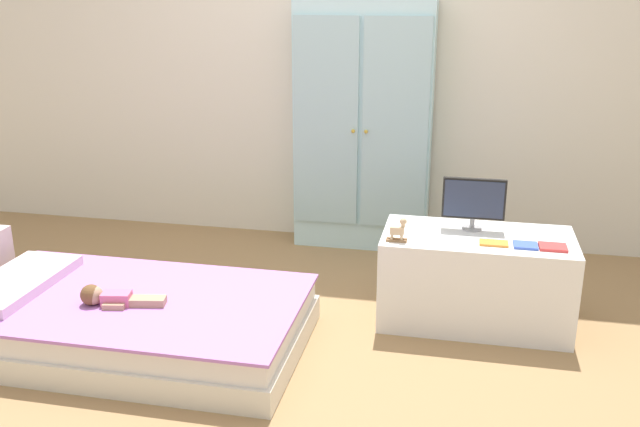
# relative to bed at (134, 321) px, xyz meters

# --- Properties ---
(ground_plane) EXTENTS (10.00, 10.00, 0.02)m
(ground_plane) POSITION_rel_bed_xyz_m (0.66, 0.15, -0.13)
(ground_plane) COLOR #99754C
(back_wall) EXTENTS (6.40, 0.05, 2.70)m
(back_wall) POSITION_rel_bed_xyz_m (0.66, 1.72, 1.23)
(back_wall) COLOR silver
(back_wall) RESTS_ON ground_plane
(bed) EXTENTS (1.61, 0.93, 0.24)m
(bed) POSITION_rel_bed_xyz_m (0.00, 0.00, 0.00)
(bed) COLOR silver
(bed) RESTS_ON ground_plane
(pillow) EXTENTS (0.32, 0.67, 0.05)m
(pillow) POSITION_rel_bed_xyz_m (-0.60, 0.00, 0.15)
(pillow) COLOR silver
(pillow) RESTS_ON bed
(doll) EXTENTS (0.39, 0.15, 0.10)m
(doll) POSITION_rel_bed_xyz_m (-0.08, -0.09, 0.16)
(doll) COLOR #D6668E
(doll) RESTS_ON bed
(wardrobe) EXTENTS (0.86, 0.26, 1.58)m
(wardrobe) POSITION_rel_bed_xyz_m (0.85, 1.56, 0.67)
(wardrobe) COLOR silver
(wardrobe) RESTS_ON ground_plane
(tv_stand) EXTENTS (0.94, 0.49, 0.46)m
(tv_stand) POSITION_rel_bed_xyz_m (1.58, 0.59, 0.11)
(tv_stand) COLOR white
(tv_stand) RESTS_ON ground_plane
(tv_monitor) EXTENTS (0.31, 0.10, 0.27)m
(tv_monitor) POSITION_rel_bed_xyz_m (1.55, 0.67, 0.50)
(tv_monitor) COLOR #99999E
(tv_monitor) RESTS_ON tv_stand
(rocking_horse_toy) EXTENTS (0.10, 0.04, 0.12)m
(rocking_horse_toy) POSITION_rel_bed_xyz_m (1.20, 0.42, 0.40)
(rocking_horse_toy) COLOR #8E6642
(rocking_horse_toy) RESTS_ON tv_stand
(book_orange) EXTENTS (0.13, 0.08, 0.01)m
(book_orange) POSITION_rel_bed_xyz_m (1.65, 0.48, 0.35)
(book_orange) COLOR orange
(book_orange) RESTS_ON tv_stand
(book_blue) EXTENTS (0.11, 0.10, 0.01)m
(book_blue) POSITION_rel_bed_xyz_m (1.80, 0.48, 0.35)
(book_blue) COLOR blue
(book_blue) RESTS_ON tv_stand
(book_red) EXTENTS (0.13, 0.11, 0.01)m
(book_red) POSITION_rel_bed_xyz_m (1.92, 0.48, 0.35)
(book_red) COLOR #CC3838
(book_red) RESTS_ON tv_stand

